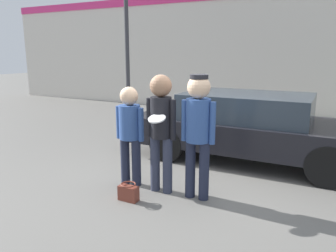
{
  "coord_description": "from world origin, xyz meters",
  "views": [
    {
      "loc": [
        2.14,
        -4.6,
        2.15
      ],
      "look_at": [
        -0.16,
        -0.09,
        1.01
      ],
      "focal_mm": 35.0,
      "sensor_mm": 36.0,
      "label": 1
    }
  ],
  "objects": [
    {
      "name": "person_left",
      "position": [
        -0.75,
        -0.29,
        0.96
      ],
      "size": [
        0.51,
        0.34,
        1.63
      ],
      "color": "#1E2338",
      "rests_on": "ground"
    },
    {
      "name": "ground_plane",
      "position": [
        0.0,
        0.0,
        0.0
      ],
      "size": [
        56.0,
        56.0,
        0.0
      ],
      "primitive_type": "plane",
      "color": "#66635E"
    },
    {
      "name": "parked_car_near",
      "position": [
        0.67,
        1.87,
        0.71
      ],
      "size": [
        4.71,
        1.87,
        1.36
      ],
      "color": "black",
      "rests_on": "ground"
    },
    {
      "name": "person_middle_with_frisbee",
      "position": [
        -0.16,
        -0.33,
        1.11
      ],
      "size": [
        0.49,
        0.53,
        1.84
      ],
      "color": "#2D3347",
      "rests_on": "ground"
    },
    {
      "name": "storefront_building",
      "position": [
        0.0,
        7.33,
        2.18
      ],
      "size": [
        24.0,
        0.22,
        4.3
      ],
      "color": "silver",
      "rests_on": "ground"
    },
    {
      "name": "handbag",
      "position": [
        -0.44,
        -0.84,
        0.13
      ],
      "size": [
        0.3,
        0.23,
        0.26
      ],
      "color": "brown",
      "rests_on": "ground"
    },
    {
      "name": "person_right",
      "position": [
        0.43,
        -0.29,
        1.14
      ],
      "size": [
        0.52,
        0.35,
        1.85
      ],
      "color": "#1E2338",
      "rests_on": "ground"
    }
  ]
}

